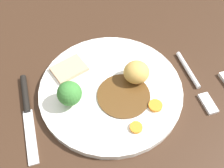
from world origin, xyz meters
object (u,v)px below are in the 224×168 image
carrot_coin_back (136,127)px  meat_slice_main (69,69)px  roast_potato_left (136,71)px  knife (27,108)px  broccoli_floret (70,94)px  carrot_coin_front (155,106)px  fork (196,83)px  dinner_plate (112,89)px

carrot_coin_back → meat_slice_main: bearing=-61.7°
roast_potato_left → knife: 21.43cm
broccoli_floret → roast_potato_left: bearing=-170.5°
carrot_coin_back → broccoli_floret: size_ratio=0.43×
roast_potato_left → broccoli_floret: bearing=9.5°
broccoli_floret → carrot_coin_front: bearing=160.3°
meat_slice_main → fork: size_ratio=0.42×
roast_potato_left → carrot_coin_front: roast_potato_left is taller
roast_potato_left → carrot_coin_front: bearing=100.2°
carrot_coin_front → fork: size_ratio=0.17×
knife → carrot_coin_front: bearing=72.9°
meat_slice_main → carrot_coin_back: meat_slice_main is taller
roast_potato_left → carrot_coin_back: roast_potato_left is taller
meat_slice_main → dinner_plate: bearing=137.6°
carrot_coin_front → broccoli_floret: bearing=-19.7°
broccoli_floret → knife: size_ratio=0.28×
carrot_coin_front → dinner_plate: bearing=-45.3°
dinner_plate → meat_slice_main: bearing=-42.4°
broccoli_floret → fork: broccoli_floret is taller
dinner_plate → roast_potato_left: (-4.98, -0.97, 2.82)cm
meat_slice_main → knife: meat_slice_main is taller
dinner_plate → broccoli_floret: size_ratio=5.36×
dinner_plate → carrot_coin_front: (-6.29, 6.36, 1.01)cm
carrot_coin_front → fork: bearing=-161.8°
roast_potato_left → broccoli_floret: size_ratio=0.97×
roast_potato_left → carrot_coin_front: size_ratio=1.96×
dinner_plate → fork: size_ratio=1.80×
meat_slice_main → knife: (9.21, 5.98, -1.35)cm
dinner_plate → knife: (16.22, -0.42, -0.25)cm
meat_slice_main → broccoli_floret: size_ratio=1.26×
carrot_coin_front → broccoli_floret: size_ratio=0.50×
carrot_coin_back → broccoli_floret: 12.92cm
broccoli_floret → fork: size_ratio=0.34×
fork → knife: (32.66, -3.45, 0.06)cm
dinner_plate → knife: bearing=-1.5°
dinner_plate → carrot_coin_back: bearing=99.2°
carrot_coin_front → knife: bearing=-16.8°
dinner_plate → meat_slice_main: size_ratio=4.25×
meat_slice_main → carrot_coin_back: 18.03cm
broccoli_floret → dinner_plate: bearing=-171.5°
fork → meat_slice_main: bearing=-112.5°
meat_slice_main → carrot_coin_back: size_ratio=2.92×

